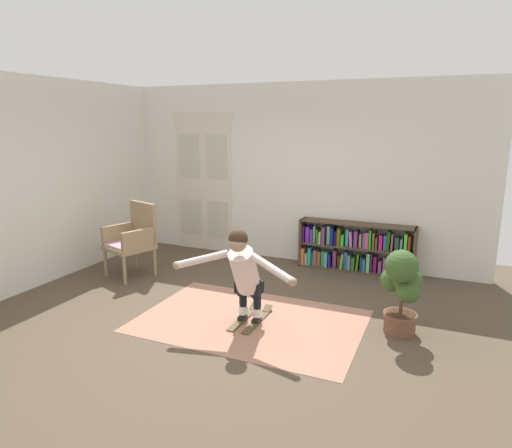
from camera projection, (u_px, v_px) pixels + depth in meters
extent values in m
plane|color=brown|center=(227.00, 319.00, 5.32)|extent=(7.20, 7.20, 0.00)
cube|color=silver|center=(298.00, 174.00, 7.33)|extent=(6.00, 0.10, 2.90)
cube|color=silver|center=(54.00, 180.00, 6.52)|extent=(0.10, 6.00, 2.90)
cube|color=beige|center=(191.00, 185.00, 8.12)|extent=(0.55, 0.04, 2.35)
cube|color=beige|center=(189.00, 156.00, 7.98)|extent=(0.41, 0.01, 0.76)
cube|color=beige|center=(191.00, 217.00, 8.23)|extent=(0.41, 0.01, 0.64)
cube|color=beige|center=(218.00, 186.00, 7.90)|extent=(0.55, 0.04, 2.35)
cube|color=beige|center=(217.00, 157.00, 7.77)|extent=(0.41, 0.01, 0.76)
cube|color=beige|center=(218.00, 219.00, 8.02)|extent=(0.41, 0.01, 0.64)
cube|color=beige|center=(202.00, 115.00, 7.74)|extent=(1.22, 0.04, 0.10)
cube|color=#A3715B|center=(250.00, 321.00, 5.26)|extent=(2.57, 1.72, 0.01)
cube|color=#4C3A2A|center=(302.00, 241.00, 7.31)|extent=(0.04, 0.30, 0.76)
cube|color=#4C3A2A|center=(415.00, 253.00, 6.64)|extent=(0.04, 0.30, 0.76)
cube|color=#4C3A2A|center=(355.00, 270.00, 7.06)|extent=(1.74, 0.30, 0.02)
cube|color=#4C3A2A|center=(356.00, 247.00, 6.98)|extent=(1.74, 0.30, 0.02)
cube|color=#4C3A2A|center=(357.00, 224.00, 6.90)|extent=(1.74, 0.30, 0.02)
cube|color=#D47348|center=(304.00, 255.00, 7.33)|extent=(0.05, 0.22, 0.27)
cube|color=#9FA75E|center=(307.00, 258.00, 7.33)|extent=(0.04, 0.20, 0.19)
cube|color=#2DA1BC|center=(311.00, 255.00, 7.32)|extent=(0.05, 0.23, 0.28)
cube|color=#157721|center=(313.00, 258.00, 7.31)|extent=(0.03, 0.17, 0.21)
cube|color=#7E495C|center=(316.00, 256.00, 7.29)|extent=(0.06, 0.22, 0.25)
cube|color=brown|center=(320.00, 258.00, 7.25)|extent=(0.06, 0.16, 0.24)
cube|color=#447D5D|center=(324.00, 258.00, 7.23)|extent=(0.06, 0.17, 0.25)
cube|color=#41B28F|center=(327.00, 258.00, 7.20)|extent=(0.05, 0.23, 0.24)
cube|color=#281CA7|center=(330.00, 260.00, 7.18)|extent=(0.04, 0.23, 0.21)
cube|color=#75395D|center=(335.00, 258.00, 7.16)|extent=(0.06, 0.14, 0.28)
cube|color=#532711|center=(340.00, 261.00, 7.13)|extent=(0.04, 0.20, 0.21)
cube|color=#5D9B5C|center=(343.00, 260.00, 7.09)|extent=(0.05, 0.22, 0.25)
cube|color=teal|center=(346.00, 260.00, 7.08)|extent=(0.06, 0.14, 0.28)
cube|color=slate|center=(350.00, 261.00, 7.06)|extent=(0.05, 0.22, 0.24)
cube|color=#2E622B|center=(354.00, 263.00, 7.06)|extent=(0.05, 0.23, 0.20)
cube|color=#577E16|center=(358.00, 262.00, 6.99)|extent=(0.04, 0.15, 0.27)
cube|color=navy|center=(362.00, 263.00, 7.00)|extent=(0.04, 0.21, 0.22)
cube|color=#3D608C|center=(365.00, 265.00, 6.96)|extent=(0.04, 0.19, 0.20)
cube|color=#6EC180|center=(369.00, 262.00, 6.94)|extent=(0.05, 0.20, 0.29)
cube|color=#482C56|center=(372.00, 262.00, 6.94)|extent=(0.04, 0.15, 0.29)
cube|color=#751651|center=(375.00, 264.00, 6.91)|extent=(0.04, 0.18, 0.26)
cube|color=#824186|center=(380.00, 266.00, 6.90)|extent=(0.05, 0.18, 0.19)
cube|color=#884A75|center=(384.00, 265.00, 6.84)|extent=(0.04, 0.15, 0.26)
cube|color=#94A164|center=(388.00, 267.00, 6.86)|extent=(0.04, 0.17, 0.19)
cube|color=#81465F|center=(392.00, 267.00, 6.83)|extent=(0.05, 0.16, 0.20)
cube|color=navy|center=(397.00, 265.00, 6.78)|extent=(0.04, 0.16, 0.29)
cube|color=#28624C|center=(401.00, 265.00, 6.77)|extent=(0.03, 0.24, 0.29)
cube|color=#94624D|center=(405.00, 268.00, 6.73)|extent=(0.05, 0.21, 0.23)
cube|color=#5C68CE|center=(410.00, 268.00, 6.69)|extent=(0.06, 0.22, 0.27)
cube|color=#3F195E|center=(305.00, 233.00, 7.26)|extent=(0.04, 0.17, 0.26)
cube|color=purple|center=(309.00, 234.00, 7.24)|extent=(0.06, 0.24, 0.25)
cube|color=#423987|center=(313.00, 235.00, 7.22)|extent=(0.04, 0.20, 0.22)
cube|color=slate|center=(316.00, 234.00, 7.20)|extent=(0.03, 0.20, 0.28)
cube|color=#4A5F12|center=(318.00, 235.00, 7.20)|extent=(0.05, 0.20, 0.22)
cube|color=#6EC18B|center=(321.00, 237.00, 7.15)|extent=(0.03, 0.21, 0.20)
cube|color=#65365E|center=(325.00, 235.00, 7.13)|extent=(0.05, 0.22, 0.28)
cube|color=#7CCA9D|center=(329.00, 234.00, 7.12)|extent=(0.05, 0.18, 0.29)
cube|color=navy|center=(333.00, 236.00, 7.07)|extent=(0.05, 0.23, 0.27)
cube|color=#141253|center=(336.00, 237.00, 7.07)|extent=(0.04, 0.20, 0.23)
cube|color=#565214|center=(340.00, 236.00, 7.03)|extent=(0.05, 0.22, 0.28)
cube|color=green|center=(343.00, 240.00, 7.01)|extent=(0.04, 0.20, 0.18)
cube|color=teal|center=(348.00, 237.00, 7.00)|extent=(0.05, 0.14, 0.26)
cube|color=#D070B3|center=(352.00, 238.00, 6.98)|extent=(0.05, 0.22, 0.24)
cube|color=#633C82|center=(357.00, 238.00, 6.96)|extent=(0.05, 0.20, 0.25)
cube|color=#C27657|center=(361.00, 240.00, 6.94)|extent=(0.04, 0.14, 0.21)
cube|color=#5360BD|center=(364.00, 240.00, 6.90)|extent=(0.03, 0.15, 0.24)
cube|color=#A74D6D|center=(367.00, 240.00, 6.88)|extent=(0.06, 0.20, 0.25)
cube|color=green|center=(371.00, 239.00, 6.85)|extent=(0.03, 0.21, 0.29)
cube|color=brown|center=(374.00, 240.00, 6.84)|extent=(0.03, 0.23, 0.26)
cube|color=#4F4C24|center=(377.00, 243.00, 6.83)|extent=(0.03, 0.24, 0.19)
cube|color=#CD228F|center=(381.00, 242.00, 6.80)|extent=(0.05, 0.17, 0.22)
cube|color=#4361C0|center=(386.00, 242.00, 6.79)|extent=(0.04, 0.16, 0.23)
cube|color=#185811|center=(389.00, 241.00, 6.74)|extent=(0.06, 0.19, 0.30)
cube|color=#BB6883|center=(392.00, 242.00, 6.75)|extent=(0.03, 0.15, 0.26)
cube|color=#2E4E43|center=(397.00, 244.00, 6.72)|extent=(0.05, 0.14, 0.21)
cube|color=#5C8B96|center=(402.00, 245.00, 6.68)|extent=(0.03, 0.19, 0.20)
cube|color=#53D73F|center=(406.00, 242.00, 6.67)|extent=(0.04, 0.24, 0.29)
cube|color=brown|center=(410.00, 244.00, 6.63)|extent=(0.04, 0.16, 0.25)
cylinder|color=#917B57|center=(106.00, 263.00, 6.74)|extent=(0.06, 0.06, 0.42)
cylinder|color=#917B57|center=(125.00, 270.00, 6.40)|extent=(0.06, 0.06, 0.42)
cylinder|color=#917B57|center=(136.00, 256.00, 7.12)|extent=(0.06, 0.06, 0.42)
cylinder|color=#917B57|center=(155.00, 262.00, 6.78)|extent=(0.06, 0.06, 0.42)
cube|color=#917B57|center=(129.00, 247.00, 6.71)|extent=(0.76, 0.76, 0.06)
cube|color=#CF9BB2|center=(129.00, 244.00, 6.70)|extent=(0.69, 0.69, 0.04)
cube|color=#917B57|center=(143.00, 222.00, 6.83)|extent=(0.59, 0.25, 0.60)
cube|color=#917B57|center=(119.00, 233.00, 6.85)|extent=(0.24, 0.55, 0.28)
cube|color=#917B57|center=(139.00, 239.00, 6.49)|extent=(0.24, 0.55, 0.28)
cylinder|color=brown|center=(400.00, 323.00, 4.95)|extent=(0.34, 0.34, 0.23)
cylinder|color=brown|center=(400.00, 315.00, 4.93)|extent=(0.37, 0.37, 0.04)
cylinder|color=#4C3823|center=(401.00, 298.00, 4.88)|extent=(0.04, 0.04, 0.36)
sphere|color=#365225|center=(408.00, 281.00, 4.80)|extent=(0.31, 0.31, 0.31)
sphere|color=#365225|center=(402.00, 266.00, 4.69)|extent=(0.35, 0.35, 0.35)
sphere|color=#365225|center=(408.00, 291.00, 4.72)|extent=(0.26, 0.26, 0.26)
sphere|color=#365225|center=(393.00, 280.00, 4.94)|extent=(0.27, 0.27, 0.27)
cube|color=brown|center=(243.00, 319.00, 5.29)|extent=(0.09, 0.71, 0.01)
cube|color=brown|center=(254.00, 306.00, 5.57)|extent=(0.09, 0.11, 0.06)
cube|color=black|center=(242.00, 317.00, 5.27)|extent=(0.08, 0.12, 0.04)
cube|color=brown|center=(257.00, 321.00, 5.22)|extent=(0.09, 0.71, 0.01)
cube|color=brown|center=(268.00, 308.00, 5.51)|extent=(0.09, 0.11, 0.06)
cube|color=black|center=(257.00, 320.00, 5.20)|extent=(0.08, 0.12, 0.04)
cylinder|color=white|center=(243.00, 310.00, 5.27)|extent=(0.11, 0.11, 0.10)
cylinder|color=black|center=(243.00, 294.00, 5.22)|extent=(0.09, 0.09, 0.30)
cylinder|color=black|center=(242.00, 286.00, 5.17)|extent=(0.11, 0.11, 0.22)
cylinder|color=white|center=(257.00, 312.00, 5.20)|extent=(0.11, 0.11, 0.10)
cylinder|color=black|center=(257.00, 296.00, 5.15)|extent=(0.09, 0.09, 0.30)
cylinder|color=black|center=(256.00, 288.00, 5.10)|extent=(0.11, 0.11, 0.22)
cube|color=black|center=(249.00, 287.00, 5.14)|extent=(0.30, 0.18, 0.14)
cylinder|color=beige|center=(245.00, 270.00, 4.98)|extent=(0.28, 0.48, 0.59)
sphere|color=#A28061|center=(238.00, 243.00, 4.75)|extent=(0.20, 0.20, 0.20)
sphere|color=#382619|center=(238.00, 239.00, 4.75)|extent=(0.21, 0.21, 0.21)
cylinder|color=beige|center=(202.00, 259.00, 4.91)|extent=(0.57, 0.30, 0.22)
sphere|color=#A28061|center=(177.00, 265.00, 4.92)|extent=(0.09, 0.09, 0.09)
cylinder|color=beige|center=(272.00, 269.00, 4.59)|extent=(0.57, 0.30, 0.22)
sphere|color=#A28061|center=(293.00, 282.00, 4.41)|extent=(0.09, 0.09, 0.09)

